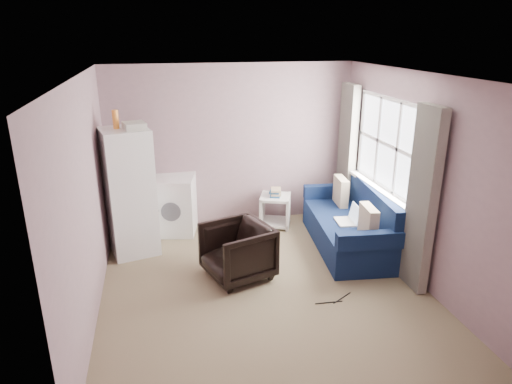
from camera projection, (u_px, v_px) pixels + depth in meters
room at (265, 188)px, 5.16m from camera, size 3.84×4.24×2.54m
armchair at (237, 249)px, 5.65m from camera, size 0.90×0.93×0.77m
fridge at (130, 192)px, 6.15m from camera, size 0.73×0.73×1.99m
washing_machine at (174, 203)px, 6.94m from camera, size 0.73×0.73×0.88m
side_table at (275, 208)px, 7.20m from camera, size 0.58×0.58×0.62m
sofa at (352, 225)px, 6.49m from camera, size 1.09×2.05×0.88m
window_dressing at (379, 173)px, 6.21m from camera, size 0.17×2.62×2.18m
floor_cables at (336, 300)px, 5.25m from camera, size 0.49×0.18×0.01m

